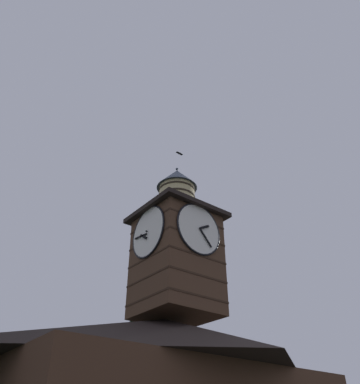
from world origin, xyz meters
The scene contains 4 objects.
clock_tower centered at (-1.93, -1.25, 10.86)m, with size 4.33×4.33×8.98m.
pine_tree_behind centered at (-4.27, -6.77, 5.76)m, with size 5.79×5.79×14.59m.
moon centered at (-12.58, -37.29, 13.33)m, with size 1.47×1.47×1.47m.
flying_bird_high centered at (-3.37, -2.86, 18.98)m, with size 0.51×0.21×0.11m.
Camera 1 is at (9.99, 14.29, 2.06)m, focal length 37.34 mm.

